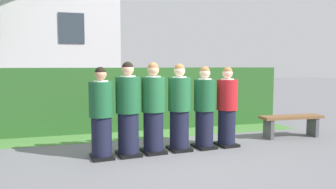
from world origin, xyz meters
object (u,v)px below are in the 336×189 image
Objects in this scene: wooden_bench at (291,122)px; student_in_red_blazer at (227,109)px; student_front_row_0 at (101,115)px; student_front_row_4 at (204,109)px; student_front_row_2 at (153,110)px; student_front_row_1 at (128,111)px; student_front_row_3 at (179,109)px.

student_in_red_blazer is at bearing -171.76° from wooden_bench.
student_front_row_4 reaches higher than student_front_row_0.
student_front_row_1 is at bearing -174.39° from student_front_row_2.
student_front_row_1 is 3.71m from wooden_bench.
wooden_bench is (4.13, 0.40, -0.39)m from student_front_row_0.
student_front_row_4 reaches higher than wooden_bench.
wooden_bench is at bearing 5.49° from student_front_row_0.
student_front_row_4 is at bearing 3.44° from student_front_row_1.
wooden_bench is (2.18, 0.26, -0.39)m from student_front_row_4.
student_front_row_2 is at bearing -177.66° from student_in_red_blazer.
student_front_row_4 is (1.95, 0.13, 0.00)m from student_front_row_0.
student_front_row_0 is 0.95× the size of student_front_row_1.
student_front_row_2 is 1.05× the size of student_in_red_blazer.
student_front_row_3 is 1.03× the size of student_front_row_4.
student_in_red_blazer is (0.48, 0.02, -0.01)m from student_front_row_4.
student_front_row_4 is 1.01× the size of student_in_red_blazer.
student_front_row_1 is 1.01× the size of student_front_row_2.
student_front_row_1 reaches higher than student_front_row_2.
student_front_row_1 is 0.47m from student_front_row_2.
student_in_red_blazer is at bearing 3.12° from student_front_row_1.
student_front_row_0 is 1.44m from student_front_row_3.
wooden_bench is (1.70, 0.25, -0.39)m from student_in_red_blazer.
student_front_row_3 is (1.43, 0.12, 0.03)m from student_front_row_0.
student_front_row_2 is (0.93, 0.09, 0.04)m from student_front_row_0.
student_front_row_1 is (0.46, 0.04, 0.04)m from student_front_row_0.
student_front_row_4 is (0.51, 0.01, -0.02)m from student_front_row_3.
student_in_red_blazer reaches higher than wooden_bench.
student_in_red_blazer is at bearing 3.56° from student_front_row_0.
student_front_row_3 reaches higher than student_front_row_0.
student_in_red_blazer is (1.50, 0.06, -0.04)m from student_front_row_2.
student_front_row_1 is 1.02× the size of student_front_row_3.
student_front_row_3 is at bearing 3.29° from student_front_row_2.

